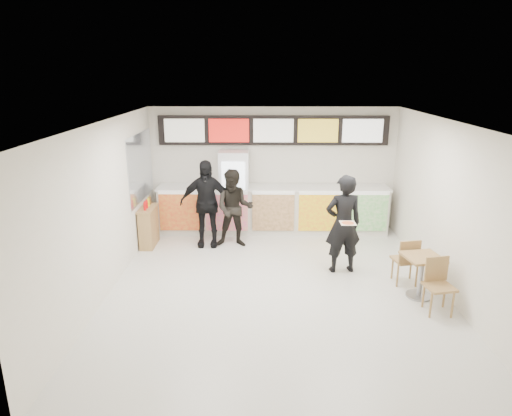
{
  "coord_description": "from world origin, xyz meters",
  "views": [
    {
      "loc": [
        -0.28,
        -7.56,
        3.81
      ],
      "look_at": [
        -0.39,
        1.2,
        1.17
      ],
      "focal_mm": 32.0,
      "sensor_mm": 36.0,
      "label": 1
    }
  ],
  "objects_px": {
    "cafe_table": "(422,269)",
    "condiment_ledge": "(149,226)",
    "customer_main": "(343,224)",
    "drinks_fridge": "(234,192)",
    "service_counter": "(273,209)",
    "customer_mid": "(206,204)",
    "customer_left": "(234,208)"
  },
  "relations": [
    {
      "from": "service_counter",
      "to": "customer_mid",
      "type": "xyz_separation_m",
      "value": [
        -1.52,
        -0.94,
        0.41
      ]
    },
    {
      "from": "condiment_ledge",
      "to": "cafe_table",
      "type": "bearing_deg",
      "value": -24.33
    },
    {
      "from": "drinks_fridge",
      "to": "customer_main",
      "type": "height_order",
      "value": "drinks_fridge"
    },
    {
      "from": "service_counter",
      "to": "customer_main",
      "type": "relative_size",
      "value": 2.85
    },
    {
      "from": "drinks_fridge",
      "to": "cafe_table",
      "type": "bearing_deg",
      "value": -44.59
    },
    {
      "from": "customer_left",
      "to": "condiment_ledge",
      "type": "bearing_deg",
      "value": -179.07
    },
    {
      "from": "customer_main",
      "to": "cafe_table",
      "type": "relative_size",
      "value": 1.22
    },
    {
      "from": "drinks_fridge",
      "to": "condiment_ledge",
      "type": "distance_m",
      "value": 2.19
    },
    {
      "from": "customer_left",
      "to": "cafe_table",
      "type": "height_order",
      "value": "customer_left"
    },
    {
      "from": "service_counter",
      "to": "customer_left",
      "type": "bearing_deg",
      "value": -132.31
    },
    {
      "from": "cafe_table",
      "to": "customer_main",
      "type": "bearing_deg",
      "value": 127.16
    },
    {
      "from": "service_counter",
      "to": "customer_left",
      "type": "relative_size",
      "value": 3.15
    },
    {
      "from": "customer_main",
      "to": "condiment_ledge",
      "type": "bearing_deg",
      "value": -26.86
    },
    {
      "from": "service_counter",
      "to": "customer_main",
      "type": "distance_m",
      "value": 2.67
    },
    {
      "from": "cafe_table",
      "to": "condiment_ledge",
      "type": "relative_size",
      "value": 1.5
    },
    {
      "from": "customer_main",
      "to": "condiment_ledge",
      "type": "relative_size",
      "value": 1.83
    },
    {
      "from": "customer_mid",
      "to": "cafe_table",
      "type": "xyz_separation_m",
      "value": [
        4.02,
        -2.43,
        -0.46
      ]
    },
    {
      "from": "customer_mid",
      "to": "cafe_table",
      "type": "height_order",
      "value": "customer_mid"
    },
    {
      "from": "customer_left",
      "to": "cafe_table",
      "type": "bearing_deg",
      "value": -34.4
    },
    {
      "from": "service_counter",
      "to": "condiment_ledge",
      "type": "height_order",
      "value": "service_counter"
    },
    {
      "from": "condiment_ledge",
      "to": "customer_main",
      "type": "bearing_deg",
      "value": -17.99
    },
    {
      "from": "drinks_fridge",
      "to": "customer_main",
      "type": "relative_size",
      "value": 1.02
    },
    {
      "from": "condiment_ledge",
      "to": "customer_mid",
      "type": "bearing_deg",
      "value": 1.16
    },
    {
      "from": "service_counter",
      "to": "drinks_fridge",
      "type": "height_order",
      "value": "drinks_fridge"
    },
    {
      "from": "service_counter",
      "to": "cafe_table",
      "type": "height_order",
      "value": "service_counter"
    },
    {
      "from": "service_counter",
      "to": "drinks_fridge",
      "type": "bearing_deg",
      "value": 179.01
    },
    {
      "from": "service_counter",
      "to": "drinks_fridge",
      "type": "relative_size",
      "value": 2.78
    },
    {
      "from": "service_counter",
      "to": "customer_mid",
      "type": "distance_m",
      "value": 1.83
    },
    {
      "from": "drinks_fridge",
      "to": "cafe_table",
      "type": "height_order",
      "value": "drinks_fridge"
    },
    {
      "from": "drinks_fridge",
      "to": "condiment_ledge",
      "type": "height_order",
      "value": "drinks_fridge"
    },
    {
      "from": "customer_main",
      "to": "cafe_table",
      "type": "distance_m",
      "value": 1.67
    },
    {
      "from": "customer_main",
      "to": "condiment_ledge",
      "type": "distance_m",
      "value": 4.36
    }
  ]
}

